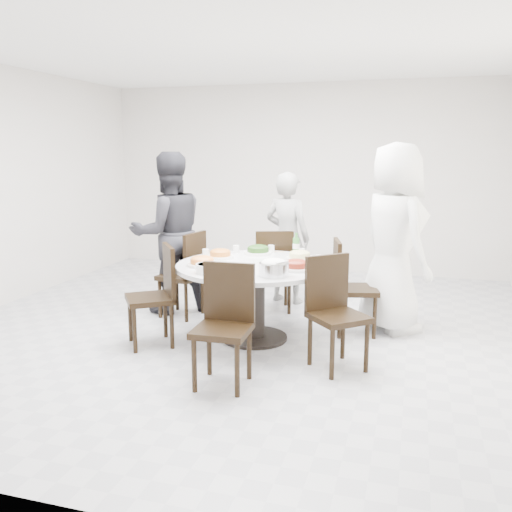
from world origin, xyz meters
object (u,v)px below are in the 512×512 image
(chair_s, at_px, (222,327))
(diner_right, at_px, (394,238))
(chair_n, at_px, (273,270))
(soup_bowl, at_px, (210,268))
(chair_nw, at_px, (181,274))
(chair_se, at_px, (339,315))
(dining_table, at_px, (255,302))
(chair_sw, at_px, (150,296))
(diner_middle, at_px, (287,238))
(rice_bowl, at_px, (274,269))
(diner_left, at_px, (169,233))
(chair_ne, at_px, (355,287))
(beverage_bottle, at_px, (296,244))

(chair_s, distance_m, diner_right, 2.20)
(chair_n, distance_m, soup_bowl, 1.51)
(chair_nw, bearing_deg, chair_se, 70.73)
(dining_table, relative_size, soup_bowl, 5.90)
(chair_sw, distance_m, chair_se, 1.78)
(chair_se, height_order, diner_middle, diner_middle)
(rice_bowl, height_order, soup_bowl, rice_bowl)
(chair_sw, distance_m, diner_middle, 2.06)
(dining_table, relative_size, diner_right, 0.79)
(soup_bowl, bearing_deg, chair_se, -2.29)
(chair_n, distance_m, chair_nw, 1.05)
(chair_nw, distance_m, diner_middle, 1.38)
(rice_bowl, bearing_deg, diner_left, 144.52)
(chair_n, relative_size, diner_left, 0.53)
(chair_nw, relative_size, soup_bowl, 3.73)
(chair_n, height_order, chair_se, same)
(dining_table, bearing_deg, soup_bowl, -121.31)
(chair_nw, relative_size, diner_left, 0.53)
(chair_n, distance_m, chair_se, 1.79)
(chair_nw, height_order, chair_sw, same)
(soup_bowl, bearing_deg, dining_table, 58.69)
(diner_middle, bearing_deg, diner_right, 166.08)
(chair_ne, height_order, beverage_bottle, beverage_bottle)
(diner_middle, distance_m, rice_bowl, 1.85)
(chair_ne, relative_size, rice_bowl, 3.60)
(dining_table, distance_m, diner_left, 1.46)
(chair_ne, xyz_separation_m, chair_n, (-1.00, 0.55, 0.00))
(chair_ne, bearing_deg, chair_se, 163.57)
(chair_nw, bearing_deg, chair_ne, 97.46)
(chair_nw, distance_m, diner_right, 2.31)
(chair_s, xyz_separation_m, soup_bowl, (-0.34, 0.64, 0.31))
(soup_bowl, bearing_deg, chair_sw, 177.58)
(chair_nw, distance_m, chair_sw, 0.94)
(chair_ne, height_order, soup_bowl, chair_ne)
(chair_n, xyz_separation_m, rice_bowl, (0.38, -1.43, 0.33))
(diner_right, relative_size, beverage_bottle, 7.96)
(chair_sw, xyz_separation_m, diner_middle, (0.89, 1.83, 0.31))
(diner_left, bearing_deg, rice_bowl, 103.35)
(chair_nw, xyz_separation_m, diner_middle, (0.99, 0.90, 0.31))
(beverage_bottle, bearing_deg, chair_sw, -141.45)
(chair_n, height_order, chair_s, same)
(chair_se, distance_m, rice_bowl, 0.68)
(dining_table, xyz_separation_m, rice_bowl, (0.30, -0.42, 0.43))
(soup_bowl, bearing_deg, chair_ne, 37.39)
(chair_sw, bearing_deg, dining_table, 79.73)
(chair_s, xyz_separation_m, beverage_bottle, (0.23, 1.61, 0.39))
(chair_nw, distance_m, rice_bowl, 1.63)
(diner_middle, bearing_deg, beverage_bottle, 124.28)
(diner_left, height_order, soup_bowl, diner_left)
(dining_table, relative_size, chair_s, 1.58)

